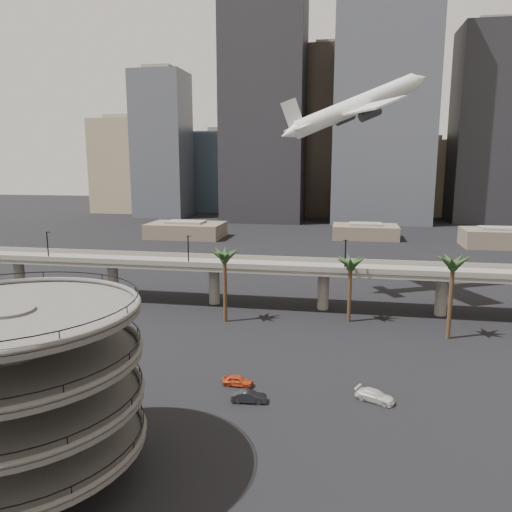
% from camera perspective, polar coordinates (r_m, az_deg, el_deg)
% --- Properties ---
extents(ground, '(700.00, 700.00, 0.00)m').
position_cam_1_polar(ground, '(51.56, -9.19, -23.02)').
color(ground, black).
rests_on(ground, ground).
extents(parking_ramp, '(22.20, 22.20, 17.35)m').
position_cam_1_polar(parking_ramp, '(49.48, -25.90, -12.60)').
color(parking_ramp, '#4E4B48').
rests_on(parking_ramp, ground).
extents(overpass, '(130.00, 9.30, 14.70)m').
position_cam_1_polar(overpass, '(98.68, 1.35, -1.64)').
color(overpass, slate).
rests_on(overpass, ground).
extents(palm_trees, '(42.40, 10.40, 14.00)m').
position_cam_1_polar(palm_trees, '(86.55, 9.48, -0.79)').
color(palm_trees, '#4B3320').
rests_on(palm_trees, ground).
extents(low_buildings, '(135.00, 27.50, 6.80)m').
position_cam_1_polar(low_buildings, '(184.47, 7.75, 2.67)').
color(low_buildings, brown).
rests_on(low_buildings, ground).
extents(skyline, '(269.00, 86.00, 114.65)m').
position_cam_1_polar(skyline, '(257.62, 10.68, 13.57)').
color(skyline, gray).
rests_on(skyline, ground).
extents(airborne_jet, '(31.13, 29.40, 15.75)m').
position_cam_1_polar(airborne_jet, '(107.47, 11.28, 16.39)').
color(airborne_jet, silver).
rests_on(airborne_jet, ground).
extents(car_a, '(4.07, 1.86, 1.35)m').
position_cam_1_polar(car_a, '(66.43, -2.10, -14.05)').
color(car_a, '#C9411C').
rests_on(car_a, ground).
extents(car_b, '(4.41, 1.92, 1.41)m').
position_cam_1_polar(car_b, '(62.34, -0.82, -15.77)').
color(car_b, black).
rests_on(car_b, ground).
extents(car_c, '(5.16, 3.73, 1.39)m').
position_cam_1_polar(car_c, '(64.19, 13.43, -15.27)').
color(car_c, silver).
rests_on(car_c, ground).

